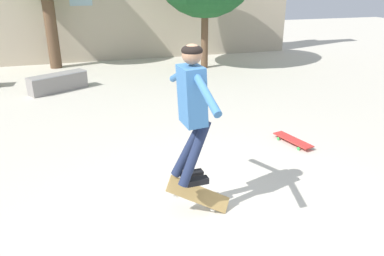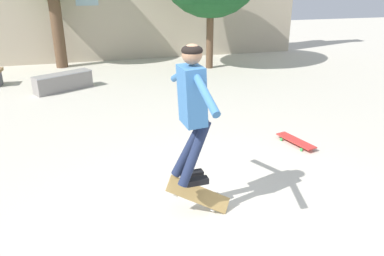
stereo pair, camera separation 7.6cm
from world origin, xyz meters
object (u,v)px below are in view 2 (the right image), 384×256
object	(u,v)px
skate_ledge	(63,82)
skateboard_resting	(296,141)
skateboard_flipping	(198,195)
skater	(192,103)

from	to	relation	value
skate_ledge	skateboard_resting	bearing A→B (deg)	-78.48
skateboard_flipping	skateboard_resting	xyz separation A→B (m)	(2.16, 1.45, -0.18)
skateboard_flipping	skate_ledge	bearing A→B (deg)	116.33
skateboard_flipping	skateboard_resting	bearing A→B (deg)	44.32
skate_ledge	skater	size ratio (longest dim) A/B	0.92
skate_ledge	skater	xyz separation A→B (m)	(1.64, -6.01, 1.17)
skate_ledge	skater	bearing A→B (deg)	-103.62
skater	skateboard_resting	size ratio (longest dim) A/B	1.96
skate_ledge	skateboard_resting	world-z (taller)	skate_ledge
skate_ledge	skater	distance (m)	6.34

